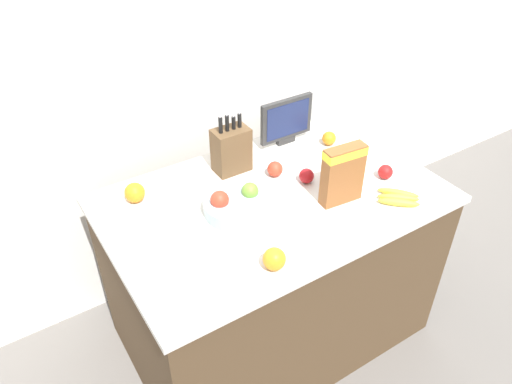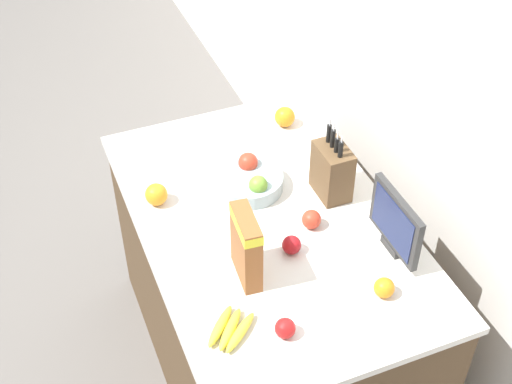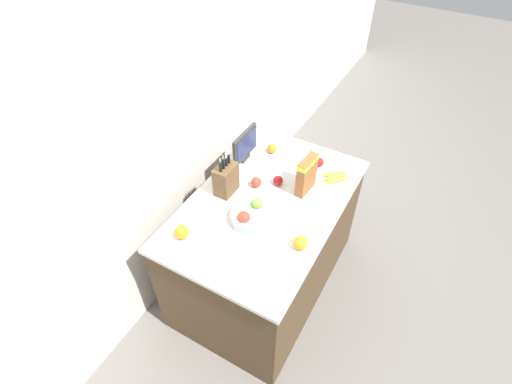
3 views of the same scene
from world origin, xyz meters
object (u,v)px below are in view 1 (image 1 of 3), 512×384
(apple_near_bananas, at_px, (275,169))
(orange_by_cereal, at_px, (329,138))
(banana_bunch, at_px, (398,198))
(orange_near_bowl, at_px, (135,193))
(knife_block, at_px, (231,150))
(small_monitor, at_px, (286,120))
(orange_mid_right, at_px, (274,259))
(fruit_bowl, at_px, (235,204))
(cereal_box, at_px, (343,172))
(apple_middle, at_px, (385,172))
(apple_rear, at_px, (307,176))

(apple_near_bananas, bearing_deg, orange_by_cereal, 12.19)
(banana_bunch, height_order, orange_near_bowl, orange_near_bowl)
(knife_block, xyz_separation_m, small_monitor, (0.35, 0.06, 0.02))
(banana_bunch, bearing_deg, orange_by_cereal, 85.16)
(small_monitor, relative_size, orange_mid_right, 3.38)
(knife_block, height_order, fruit_bowl, knife_block)
(apple_near_bananas, bearing_deg, banana_bunch, -52.45)
(fruit_bowl, bearing_deg, small_monitor, 34.21)
(knife_block, bearing_deg, orange_mid_right, -106.84)
(apple_near_bananas, bearing_deg, small_monitor, 45.33)
(cereal_box, bearing_deg, knife_block, 126.09)
(knife_block, relative_size, small_monitor, 1.11)
(orange_mid_right, bearing_deg, orange_by_cereal, 38.42)
(apple_middle, distance_m, apple_rear, 0.36)
(apple_rear, bearing_deg, orange_by_cereal, 34.51)
(orange_by_cereal, relative_size, orange_near_bowl, 0.80)
(banana_bunch, bearing_deg, apple_middle, 64.99)
(knife_block, distance_m, apple_middle, 0.71)
(fruit_bowl, distance_m, banana_bunch, 0.70)
(small_monitor, relative_size, apple_rear, 4.24)
(fruit_bowl, relative_size, orange_mid_right, 3.13)
(apple_middle, height_order, orange_mid_right, orange_mid_right)
(small_monitor, distance_m, banana_bunch, 0.67)
(orange_near_bowl, bearing_deg, orange_mid_right, -66.91)
(banana_bunch, xyz_separation_m, orange_near_bowl, (-0.95, 0.60, 0.03))
(knife_block, height_order, apple_near_bananas, knife_block)
(banana_bunch, bearing_deg, cereal_box, 146.70)
(banana_bunch, height_order, apple_rear, apple_rear)
(fruit_bowl, height_order, orange_mid_right, fruit_bowl)
(apple_rear, bearing_deg, cereal_box, -77.79)
(cereal_box, relative_size, orange_by_cereal, 3.78)
(apple_middle, height_order, orange_by_cereal, orange_by_cereal)
(cereal_box, bearing_deg, orange_mid_right, -153.41)
(cereal_box, xyz_separation_m, fruit_bowl, (-0.42, 0.18, -0.11))
(cereal_box, bearing_deg, apple_near_bananas, 118.19)
(apple_middle, bearing_deg, banana_bunch, -115.01)
(banana_bunch, bearing_deg, knife_block, 129.22)
(knife_block, relative_size, orange_by_cereal, 4.56)
(fruit_bowl, height_order, apple_rear, fruit_bowl)
(small_monitor, distance_m, apple_middle, 0.54)
(cereal_box, distance_m, orange_by_cereal, 0.47)
(fruit_bowl, relative_size, orange_near_bowl, 3.06)
(small_monitor, distance_m, orange_near_bowl, 0.82)
(small_monitor, relative_size, banana_bunch, 1.46)
(apple_middle, xyz_separation_m, apple_rear, (-0.32, 0.17, 0.00))
(small_monitor, height_order, orange_mid_right, small_monitor)
(banana_bunch, distance_m, apple_middle, 0.17)
(banana_bunch, distance_m, apple_rear, 0.41)
(knife_block, bearing_deg, fruit_bowl, -117.90)
(knife_block, xyz_separation_m, cereal_box, (0.27, -0.45, 0.04))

